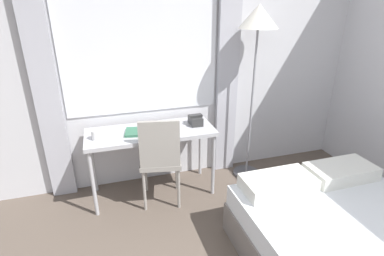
{
  "coord_description": "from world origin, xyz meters",
  "views": [
    {
      "loc": [
        -0.91,
        -0.35,
        1.95
      ],
      "look_at": [
        -0.17,
        2.04,
        0.89
      ],
      "focal_mm": 28.0,
      "sensor_mm": 36.0,
      "label": 1
    }
  ],
  "objects_px": {
    "desk": "(151,136)",
    "telephone": "(196,120)",
    "book": "(137,132)",
    "mug": "(96,135)",
    "desk_chair": "(160,156)",
    "standing_lamp": "(258,32)"
  },
  "relations": [
    {
      "from": "desk",
      "to": "book",
      "type": "relative_size",
      "value": 5.07
    },
    {
      "from": "standing_lamp",
      "to": "telephone",
      "type": "relative_size",
      "value": 11.2
    },
    {
      "from": "book",
      "to": "telephone",
      "type": "bearing_deg",
      "value": 3.73
    },
    {
      "from": "standing_lamp",
      "to": "telephone",
      "type": "xyz_separation_m",
      "value": [
        -0.66,
        -0.02,
        -0.88
      ]
    },
    {
      "from": "telephone",
      "to": "book",
      "type": "xyz_separation_m",
      "value": [
        -0.63,
        -0.04,
        -0.04
      ]
    },
    {
      "from": "standing_lamp",
      "to": "telephone",
      "type": "distance_m",
      "value": 1.1
    },
    {
      "from": "desk_chair",
      "to": "telephone",
      "type": "xyz_separation_m",
      "value": [
        0.44,
        0.24,
        0.24
      ]
    },
    {
      "from": "telephone",
      "to": "standing_lamp",
      "type": "bearing_deg",
      "value": 1.55
    },
    {
      "from": "desk",
      "to": "telephone",
      "type": "height_order",
      "value": "telephone"
    },
    {
      "from": "desk_chair",
      "to": "standing_lamp",
      "type": "xyz_separation_m",
      "value": [
        1.1,
        0.26,
        1.12
      ]
    },
    {
      "from": "book",
      "to": "mug",
      "type": "distance_m",
      "value": 0.39
    },
    {
      "from": "desk",
      "to": "mug",
      "type": "bearing_deg",
      "value": -173.91
    },
    {
      "from": "desk",
      "to": "book",
      "type": "bearing_deg",
      "value": -172.7
    },
    {
      "from": "standing_lamp",
      "to": "mug",
      "type": "xyz_separation_m",
      "value": [
        -1.68,
        -0.1,
        -0.88
      ]
    },
    {
      "from": "standing_lamp",
      "to": "book",
      "type": "relative_size",
      "value": 7.55
    },
    {
      "from": "standing_lamp",
      "to": "mug",
      "type": "height_order",
      "value": "standing_lamp"
    },
    {
      "from": "desk_chair",
      "to": "mug",
      "type": "relative_size",
      "value": 10.47
    },
    {
      "from": "desk",
      "to": "book",
      "type": "distance_m",
      "value": 0.16
    },
    {
      "from": "desk",
      "to": "mug",
      "type": "height_order",
      "value": "mug"
    },
    {
      "from": "book",
      "to": "desk_chair",
      "type": "bearing_deg",
      "value": -46.26
    },
    {
      "from": "desk_chair",
      "to": "mug",
      "type": "xyz_separation_m",
      "value": [
        -0.58,
        0.16,
        0.24
      ]
    },
    {
      "from": "desk",
      "to": "standing_lamp",
      "type": "distance_m",
      "value": 1.52
    }
  ]
}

